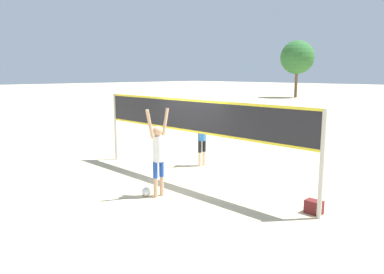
# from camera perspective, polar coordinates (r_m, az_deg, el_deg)

# --- Properties ---
(ground_plane) EXTENTS (200.00, 200.00, 0.00)m
(ground_plane) POSITION_cam_1_polar(r_m,az_deg,el_deg) (10.84, 0.00, -6.77)
(ground_plane) COLOR beige
(volleyball_net) EXTENTS (7.88, 0.10, 2.36)m
(volleyball_net) POSITION_cam_1_polar(r_m,az_deg,el_deg) (10.48, 0.00, 2.40)
(volleyball_net) COLOR beige
(volleyball_net) RESTS_ON ground_plane
(player_spiker) EXTENTS (0.28, 0.72, 2.23)m
(player_spiker) POSITION_cam_1_polar(r_m,az_deg,el_deg) (9.31, -5.19, -2.09)
(player_spiker) COLOR tan
(player_spiker) RESTS_ON ground_plane
(player_blocker) EXTENTS (0.28, 0.70, 2.13)m
(player_blocker) POSITION_cam_1_polar(r_m,az_deg,el_deg) (12.40, 1.54, 0.62)
(player_blocker) COLOR beige
(player_blocker) RESTS_ON ground_plane
(volleyball) EXTENTS (0.23, 0.23, 0.23)m
(volleyball) POSITION_cam_1_polar(r_m,az_deg,el_deg) (9.64, -6.99, -8.27)
(volleyball) COLOR white
(volleyball) RESTS_ON ground_plane
(gear_bag) EXTENTS (0.36, 0.25, 0.30)m
(gear_bag) POSITION_cam_1_polar(r_m,az_deg,el_deg) (8.85, 18.08, -10.10)
(gear_bag) COLOR maroon
(gear_bag) RESTS_ON ground_plane
(tree_left_cluster) EXTENTS (4.20, 4.20, 7.15)m
(tree_left_cluster) POSITION_cam_1_polar(r_m,az_deg,el_deg) (49.88, 15.74, 11.59)
(tree_left_cluster) COLOR brown
(tree_left_cluster) RESTS_ON ground_plane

